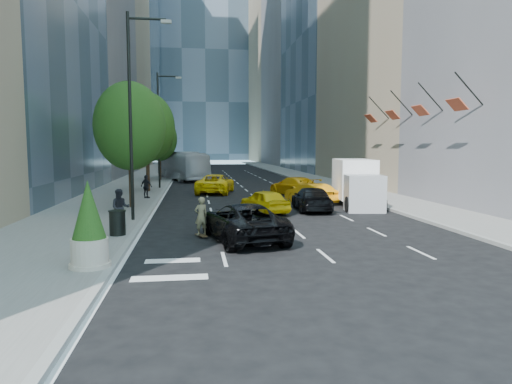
{
  "coord_description": "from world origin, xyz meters",
  "views": [
    {
      "loc": [
        -3.46,
        -18.99,
        3.75
      ],
      "look_at": [
        -0.54,
        2.48,
        1.6
      ],
      "focal_mm": 32.0,
      "sensor_mm": 36.0,
      "label": 1
    }
  ],
  "objects": [
    {
      "name": "city_bus",
      "position": [
        -4.8,
        33.34,
        1.6
      ],
      "size": [
        6.21,
        11.74,
        3.2
      ],
      "primitive_type": "imported",
      "rotation": [
        0.0,
        0.0,
        0.32
      ],
      "color": "silver",
      "rests_on": "ground"
    },
    {
      "name": "lamp_near",
      "position": [
        -6.32,
        4.0,
        5.81
      ],
      "size": [
        2.13,
        0.22,
        10.0
      ],
      "color": "black",
      "rests_on": "sidewalk_left"
    },
    {
      "name": "traffic_signal",
      "position": [
        -6.4,
        40.0,
        4.23
      ],
      "size": [
        2.48,
        0.53,
        5.2
      ],
      "color": "black",
      "rests_on": "sidewalk_left"
    },
    {
      "name": "box_truck",
      "position": [
        6.66,
        8.51,
        1.5
      ],
      "size": [
        3.1,
        6.42,
        2.94
      ],
      "rotation": [
        0.0,
        0.0,
        -0.15
      ],
      "color": "white",
      "rests_on": "ground"
    },
    {
      "name": "taxi_a",
      "position": [
        0.5,
        6.5,
        0.67
      ],
      "size": [
        2.72,
        4.24,
        1.34
      ],
      "primitive_type": "imported",
      "rotation": [
        0.0,
        0.0,
        3.45
      ],
      "color": "yellow",
      "rests_on": "ground"
    },
    {
      "name": "trash_can",
      "position": [
        -6.6,
        0.01,
        0.64
      ],
      "size": [
        0.65,
        0.65,
        0.97
      ],
      "primitive_type": "cylinder",
      "color": "black",
      "rests_on": "sidewalk_left"
    },
    {
      "name": "planter_shrub",
      "position": [
        -6.6,
        -5.0,
        1.4
      ],
      "size": [
        1.1,
        1.1,
        2.63
      ],
      "color": "beige",
      "rests_on": "sidewalk_left"
    },
    {
      "name": "taxi_c",
      "position": [
        -1.76,
        18.0,
        0.77
      ],
      "size": [
        3.65,
        5.96,
        1.54
      ],
      "primitive_type": "imported",
      "rotation": [
        0.0,
        0.0,
        2.94
      ],
      "color": "yellow",
      "rests_on": "ground"
    },
    {
      "name": "sidewalk_right",
      "position": [
        10.0,
        30.0,
        0.07
      ],
      "size": [
        4.0,
        120.0,
        0.15
      ],
      "primitive_type": "cube",
      "color": "slate",
      "rests_on": "ground"
    },
    {
      "name": "black_sedan_lincoln",
      "position": [
        -1.55,
        -1.0,
        0.75
      ],
      "size": [
        3.5,
        5.79,
        1.5
      ],
      "primitive_type": "imported",
      "rotation": [
        0.0,
        0.0,
        3.34
      ],
      "color": "black",
      "rests_on": "ground"
    },
    {
      "name": "tower_right_mid",
      "position": [
        22.0,
        74.0,
        32.5
      ],
      "size": [
        20.0,
        24.0,
        65.0
      ],
      "primitive_type": "cube",
      "color": "slate",
      "rests_on": "ground"
    },
    {
      "name": "skateboarder",
      "position": [
        -3.2,
        -0.21,
        0.79
      ],
      "size": [
        0.68,
        0.58,
        1.59
      ],
      "primitive_type": "imported",
      "rotation": [
        0.0,
        0.0,
        3.56
      ],
      "color": "#6F6645",
      "rests_on": "ground"
    },
    {
      "name": "tree_near",
      "position": [
        -7.2,
        9.0,
        4.97
      ],
      "size": [
        4.2,
        4.2,
        7.46
      ],
      "color": "black",
      "rests_on": "sidewalk_left"
    },
    {
      "name": "taxi_b",
      "position": [
        4.2,
        10.26,
        0.67
      ],
      "size": [
        2.99,
        4.28,
        1.34
      ],
      "primitive_type": "imported",
      "rotation": [
        0.0,
        0.0,
        3.57
      ],
      "color": "#FE9B0D",
      "rests_on": "ground"
    },
    {
      "name": "tree_far",
      "position": [
        -7.2,
        32.0,
        4.62
      ],
      "size": [
        3.9,
        3.9,
        6.92
      ],
      "color": "black",
      "rests_on": "sidewalk_left"
    },
    {
      "name": "lamp_far",
      "position": [
        -6.32,
        22.0,
        5.81
      ],
      "size": [
        2.13,
        0.22,
        10.0
      ],
      "color": "black",
      "rests_on": "sidewalk_left"
    },
    {
      "name": "tower_left_end",
      "position": [
        -22.0,
        92.0,
        30.0
      ],
      "size": [
        20.0,
        28.0,
        60.0
      ],
      "primitive_type": "cube",
      "color": "#32414E",
      "rests_on": "ground"
    },
    {
      "name": "pedestrian_a",
      "position": [
        -6.8,
        2.11,
        1.0
      ],
      "size": [
        0.88,
        0.71,
        1.71
      ],
      "primitive_type": "imported",
      "rotation": [
        0.0,
        0.0,
        0.08
      ],
      "color": "black",
      "rests_on": "sidewalk_left"
    },
    {
      "name": "tower_right_far",
      "position": [
        22.0,
        98.0,
        25.0
      ],
      "size": [
        20.0,
        24.0,
        50.0
      ],
      "primitive_type": "cube",
      "color": "gray",
      "rests_on": "ground"
    },
    {
      "name": "facade_flags",
      "position": [
        10.64,
        10.0,
        6.18
      ],
      "size": [
        1.85,
        13.3,
        2.05
      ],
      "color": "black",
      "rests_on": "ground"
    },
    {
      "name": "black_sedan_mercedes",
      "position": [
        3.38,
        6.99,
        0.69
      ],
      "size": [
        2.33,
        4.89,
        1.38
      ],
      "primitive_type": "imported",
      "rotation": [
        0.0,
        0.0,
        3.06
      ],
      "color": "black",
      "rests_on": "ground"
    },
    {
      "name": "tree_mid",
      "position": [
        -7.2,
        19.0,
        5.32
      ],
      "size": [
        4.5,
        4.5,
        7.99
      ],
      "color": "black",
      "rests_on": "sidewalk_left"
    },
    {
      "name": "tower_distant",
      "position": [
        0.0,
        120.0,
        45.0
      ],
      "size": [
        40.0,
        20.0,
        90.0
      ],
      "primitive_type": "cube",
      "color": "#32414E",
      "rests_on": "ground"
    },
    {
      "name": "ground",
      "position": [
        0.0,
        0.0,
        0.0
      ],
      "size": [
        160.0,
        160.0,
        0.0
      ],
      "primitive_type": "plane",
      "color": "black",
      "rests_on": "ground"
    },
    {
      "name": "pedestrian_b",
      "position": [
        -6.8,
        13.65,
        0.97
      ],
      "size": [
        1.02,
        0.89,
        1.64
      ],
      "primitive_type": "imported",
      "rotation": [
        0.0,
        0.0,
        2.52
      ],
      "color": "black",
      "rests_on": "sidewalk_left"
    },
    {
      "name": "taxi_d",
      "position": [
        4.2,
        15.5,
        0.72
      ],
      "size": [
        3.59,
        5.38,
        1.45
      ],
      "primitive_type": "imported",
      "rotation": [
        0.0,
        0.0,
        3.48
      ],
      "color": "#FDB10D",
      "rests_on": "ground"
    },
    {
      "name": "sidewalk_left",
      "position": [
        -9.0,
        30.0,
        0.07
      ],
      "size": [
        6.0,
        120.0,
        0.15
      ],
      "primitive_type": "cube",
      "color": "slate",
      "rests_on": "ground"
    }
  ]
}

